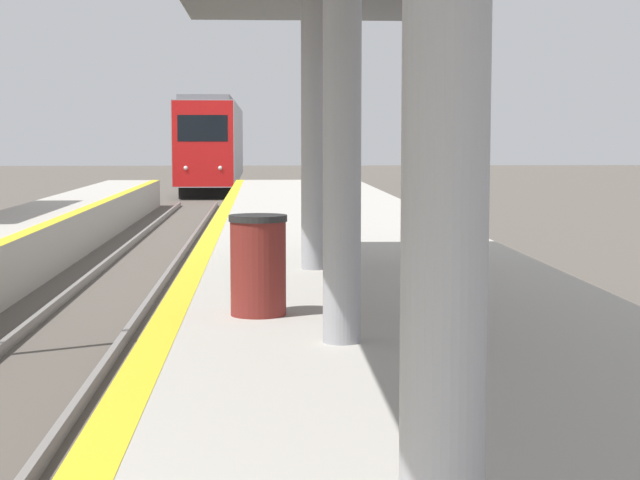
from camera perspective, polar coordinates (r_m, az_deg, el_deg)
name	(u,v)px	position (r m, az deg, el deg)	size (l,w,h in m)	color
train	(214,145)	(55.80, -5.70, 5.07)	(2.66, 20.21, 4.53)	black
trash_bin	(258,265)	(10.07, -3.32, -1.33)	(0.55, 0.55, 0.95)	maroon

